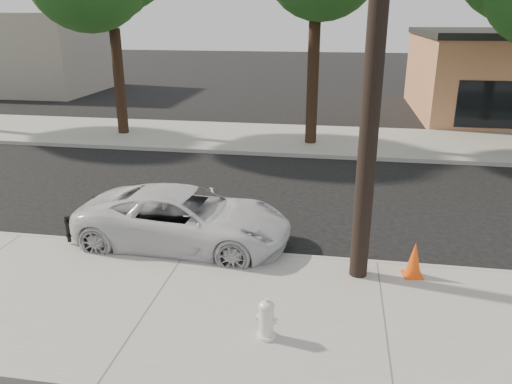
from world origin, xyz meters
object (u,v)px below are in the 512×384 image
utility_pole (377,29)px  traffic_cone (414,260)px  police_cruiser (185,219)px  fire_hydrant (266,320)px

utility_pole → traffic_cone: size_ratio=12.68×
police_cruiser → traffic_cone: (4.82, -0.85, -0.16)m
fire_hydrant → traffic_cone: size_ratio=0.91×
police_cruiser → fire_hydrant: police_cruiser is taller
police_cruiser → fire_hydrant: size_ratio=7.34×
police_cruiser → traffic_cone: 4.90m
utility_pole → fire_hydrant: bearing=-122.8°
police_cruiser → utility_pole: bearing=-101.7°
traffic_cone → utility_pole: bearing=-173.4°
traffic_cone → police_cruiser: bearing=170.0°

